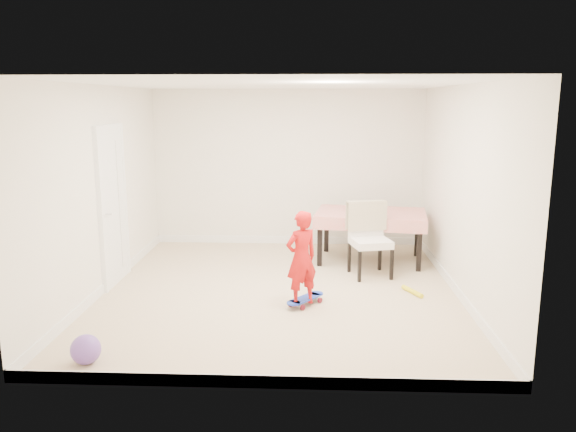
{
  "coord_description": "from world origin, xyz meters",
  "views": [
    {
      "loc": [
        0.4,
        -6.87,
        2.4
      ],
      "look_at": [
        0.1,
        0.2,
        0.95
      ],
      "focal_mm": 35.0,
      "sensor_mm": 36.0,
      "label": 1
    }
  ],
  "objects_px": {
    "skateboard": "(305,301)",
    "balloon": "(86,349)",
    "dining_table": "(370,236)",
    "child": "(301,261)",
    "dining_chair": "(371,240)"
  },
  "relations": [
    {
      "from": "skateboard",
      "to": "child",
      "type": "bearing_deg",
      "value": -176.12
    },
    {
      "from": "dining_table",
      "to": "skateboard",
      "type": "distance_m",
      "value": 2.2
    },
    {
      "from": "balloon",
      "to": "dining_chair",
      "type": "bearing_deg",
      "value": 44.08
    },
    {
      "from": "child",
      "to": "balloon",
      "type": "bearing_deg",
      "value": 4.36
    },
    {
      "from": "skateboard",
      "to": "balloon",
      "type": "relative_size",
      "value": 2.14
    },
    {
      "from": "skateboard",
      "to": "balloon",
      "type": "distance_m",
      "value": 2.6
    },
    {
      "from": "dining_table",
      "to": "skateboard",
      "type": "relative_size",
      "value": 2.71
    },
    {
      "from": "dining_table",
      "to": "child",
      "type": "xyz_separation_m",
      "value": [
        -1.01,
        -2.02,
        0.18
      ]
    },
    {
      "from": "child",
      "to": "balloon",
      "type": "height_order",
      "value": "child"
    },
    {
      "from": "dining_table",
      "to": "child",
      "type": "distance_m",
      "value": 2.26
    },
    {
      "from": "dining_chair",
      "to": "skateboard",
      "type": "bearing_deg",
      "value": -140.68
    },
    {
      "from": "child",
      "to": "dining_chair",
      "type": "bearing_deg",
      "value": -160.81
    },
    {
      "from": "dining_chair",
      "to": "skateboard",
      "type": "distance_m",
      "value": 1.55
    },
    {
      "from": "dining_table",
      "to": "skateboard",
      "type": "xyz_separation_m",
      "value": [
        -0.96,
        -1.95,
        -0.34
      ]
    },
    {
      "from": "dining_chair",
      "to": "child",
      "type": "height_order",
      "value": "child"
    }
  ]
}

